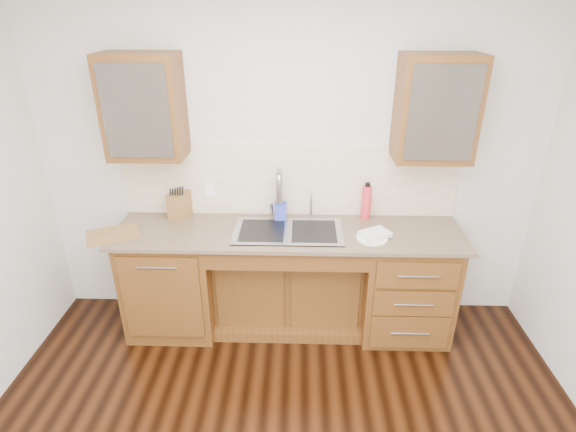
{
  "coord_description": "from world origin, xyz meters",
  "views": [
    {
      "loc": [
        0.09,
        -1.66,
        2.51
      ],
      "look_at": [
        0.0,
        1.4,
        1.05
      ],
      "focal_mm": 28.0,
      "sensor_mm": 36.0,
      "label": 1
    }
  ],
  "objects_px": {
    "soap_bottle": "(281,208)",
    "knife_block": "(179,205)",
    "plate": "(372,238)",
    "cutting_board": "(113,234)",
    "water_bottle": "(366,203)"
  },
  "relations": [
    {
      "from": "plate",
      "to": "cutting_board",
      "type": "xyz_separation_m",
      "value": [
        -1.96,
        0.0,
        0.0
      ]
    },
    {
      "from": "knife_block",
      "to": "cutting_board",
      "type": "relative_size",
      "value": 0.56
    },
    {
      "from": "water_bottle",
      "to": "cutting_board",
      "type": "distance_m",
      "value": 1.99
    },
    {
      "from": "knife_block",
      "to": "cutting_board",
      "type": "distance_m",
      "value": 0.56
    },
    {
      "from": "soap_bottle",
      "to": "cutting_board",
      "type": "distance_m",
      "value": 1.3
    },
    {
      "from": "soap_bottle",
      "to": "cutting_board",
      "type": "bearing_deg",
      "value": -166.96
    },
    {
      "from": "knife_block",
      "to": "cutting_board",
      "type": "height_order",
      "value": "knife_block"
    },
    {
      "from": "soap_bottle",
      "to": "knife_block",
      "type": "height_order",
      "value": "knife_block"
    },
    {
      "from": "soap_bottle",
      "to": "knife_block",
      "type": "bearing_deg",
      "value": 177.72
    },
    {
      "from": "water_bottle",
      "to": "plate",
      "type": "bearing_deg",
      "value": -88.76
    },
    {
      "from": "soap_bottle",
      "to": "plate",
      "type": "xyz_separation_m",
      "value": [
        0.7,
        -0.32,
        -0.1
      ]
    },
    {
      "from": "plate",
      "to": "cutting_board",
      "type": "bearing_deg",
      "value": 179.89
    },
    {
      "from": "knife_block",
      "to": "plate",
      "type": "bearing_deg",
      "value": 5.77
    },
    {
      "from": "knife_block",
      "to": "cutting_board",
      "type": "xyz_separation_m",
      "value": [
        -0.43,
        -0.33,
        -0.1
      ]
    },
    {
      "from": "soap_bottle",
      "to": "cutting_board",
      "type": "height_order",
      "value": "soap_bottle"
    }
  ]
}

